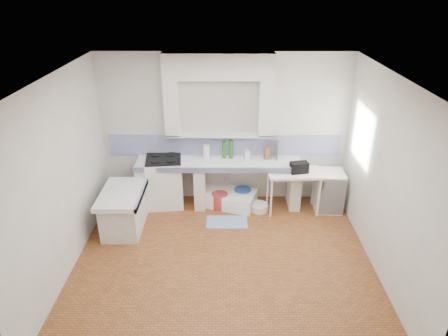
{
  "coord_description": "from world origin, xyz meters",
  "views": [
    {
      "loc": [
        0.04,
        -4.92,
        3.93
      ],
      "look_at": [
        0.0,
        1.0,
        1.1
      ],
      "focal_mm": 32.18,
      "sensor_mm": 36.0,
      "label": 1
    }
  ],
  "objects_px": {
    "fridge": "(329,191)",
    "stove": "(165,182)",
    "sink": "(227,198)",
    "side_table": "(293,191)"
  },
  "relations": [
    {
      "from": "sink",
      "to": "stove",
      "type": "bearing_deg",
      "value": -162.94
    },
    {
      "from": "stove",
      "to": "side_table",
      "type": "height_order",
      "value": "stove"
    },
    {
      "from": "fridge",
      "to": "stove",
      "type": "bearing_deg",
      "value": 178.7
    },
    {
      "from": "sink",
      "to": "side_table",
      "type": "distance_m",
      "value": 1.25
    },
    {
      "from": "stove",
      "to": "side_table",
      "type": "xyz_separation_m",
      "value": [
        2.36,
        -0.24,
        -0.06
      ]
    },
    {
      "from": "sink",
      "to": "fridge",
      "type": "bearing_deg",
      "value": 13.91
    },
    {
      "from": "sink",
      "to": "side_table",
      "type": "bearing_deg",
      "value": 8.43
    },
    {
      "from": "sink",
      "to": "fridge",
      "type": "distance_m",
      "value": 1.89
    },
    {
      "from": "side_table",
      "to": "fridge",
      "type": "height_order",
      "value": "fridge"
    },
    {
      "from": "sink",
      "to": "fridge",
      "type": "xyz_separation_m",
      "value": [
        1.87,
        -0.15,
        0.25
      ]
    }
  ]
}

